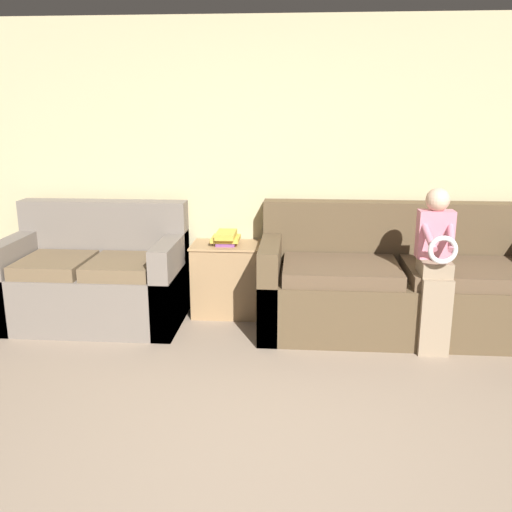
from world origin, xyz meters
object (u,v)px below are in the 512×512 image
(couch_main, at_px, (398,287))
(side_shelf, at_px, (226,278))
(child_left_seated, at_px, (436,262))
(book_stack, at_px, (226,238))
(couch_side, at_px, (96,280))

(couch_main, height_order, side_shelf, couch_main)
(child_left_seated, bearing_deg, side_shelf, 159.01)
(side_shelf, xyz_separation_m, book_stack, (0.00, 0.00, 0.37))
(side_shelf, relative_size, book_stack, 2.14)
(side_shelf, distance_m, book_stack, 0.37)
(child_left_seated, distance_m, book_stack, 1.77)
(book_stack, bearing_deg, child_left_seated, -21.08)
(couch_side, bearing_deg, side_shelf, 12.86)
(couch_main, xyz_separation_m, side_shelf, (-1.46, 0.23, -0.03))
(couch_main, xyz_separation_m, child_left_seated, (0.19, -0.40, 0.33))
(couch_main, height_order, couch_side, couch_main)
(couch_main, bearing_deg, couch_side, -179.64)
(couch_main, height_order, book_stack, couch_main)
(child_left_seated, bearing_deg, couch_side, 172.04)
(couch_main, relative_size, couch_side, 1.54)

